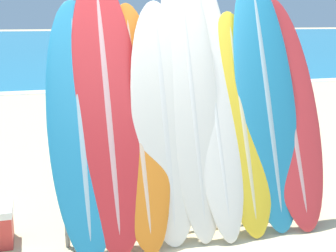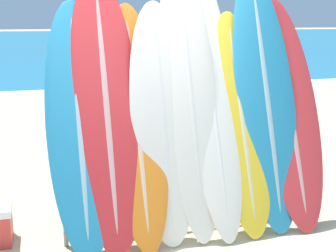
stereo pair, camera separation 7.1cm
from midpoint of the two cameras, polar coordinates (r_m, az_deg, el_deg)
ocean_water at (r=41.90m, az=-14.32°, el=10.07°), size 120.00×60.00×0.01m
surfboard_rack at (r=4.23m, az=3.41°, el=-7.28°), size 2.29×0.04×0.79m
surfboard_slot_0 at (r=3.95m, az=-10.27°, el=0.16°), size 0.55×0.97×2.06m
surfboard_slot_1 at (r=3.99m, az=-7.05°, el=2.28°), size 0.60×1.07×2.32m
surfboard_slot_2 at (r=4.02m, az=-3.31°, el=0.43°), size 0.50×0.98×2.04m
surfboard_slot_3 at (r=4.04m, az=-0.11°, el=0.63°), size 0.57×0.76×2.06m
surfboard_slot_4 at (r=4.15m, az=3.15°, el=4.08°), size 0.50×0.98×2.50m
surfboard_slot_5 at (r=4.25m, az=5.68°, el=4.07°), size 0.49×1.16×2.48m
surfboard_slot_6 at (r=4.30m, az=9.38°, el=0.63°), size 0.51×0.88×1.97m
surfboard_slot_7 at (r=4.43m, az=12.27°, el=3.25°), size 0.59×0.94×2.34m
surfboard_slot_8 at (r=4.55m, az=14.98°, el=1.87°), size 0.59×0.97×2.10m
person_near_water at (r=10.96m, az=-3.52°, el=7.72°), size 0.28×0.27×1.62m
person_mid_beach at (r=11.57m, az=-10.13°, el=7.73°), size 0.27×0.21×1.59m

